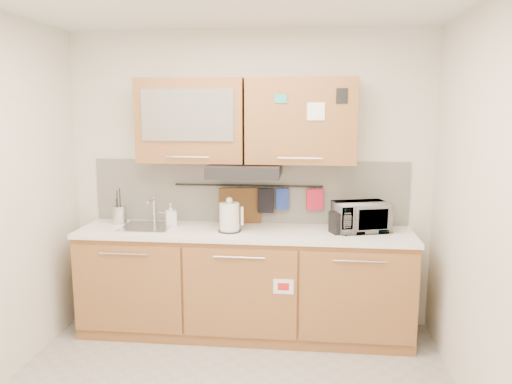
# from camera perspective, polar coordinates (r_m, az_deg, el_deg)

# --- Properties ---
(wall_back) EXTENTS (3.20, 0.00, 3.20)m
(wall_back) POSITION_cam_1_polar(r_m,az_deg,el_deg) (4.45, -0.85, 1.35)
(wall_back) COLOR silver
(wall_back) RESTS_ON ground
(wall_right) EXTENTS (0.00, 3.00, 3.00)m
(wall_right) POSITION_cam_1_polar(r_m,az_deg,el_deg) (3.13, 25.95, -3.20)
(wall_right) COLOR silver
(wall_right) RESTS_ON ground
(base_cabinet) EXTENTS (2.80, 0.64, 0.88)m
(base_cabinet) POSITION_cam_1_polar(r_m,az_deg,el_deg) (4.37, -1.32, -10.92)
(base_cabinet) COLOR brown
(base_cabinet) RESTS_ON floor
(countertop) EXTENTS (2.82, 0.62, 0.04)m
(countertop) POSITION_cam_1_polar(r_m,az_deg,el_deg) (4.22, -1.35, -4.63)
(countertop) COLOR white
(countertop) RESTS_ON base_cabinet
(backsplash) EXTENTS (2.80, 0.02, 0.56)m
(backsplash) POSITION_cam_1_polar(r_m,az_deg,el_deg) (4.45, -0.87, 0.06)
(backsplash) COLOR silver
(backsplash) RESTS_ON countertop
(upper_cabinets) EXTENTS (1.82, 0.37, 0.70)m
(upper_cabinets) POSITION_cam_1_polar(r_m,az_deg,el_deg) (4.23, -1.23, 8.14)
(upper_cabinets) COLOR brown
(upper_cabinets) RESTS_ON wall_back
(range_hood) EXTENTS (0.60, 0.46, 0.10)m
(range_hood) POSITION_cam_1_polar(r_m,az_deg,el_deg) (4.18, -1.27, 2.49)
(range_hood) COLOR black
(range_hood) RESTS_ON upper_cabinets
(sink) EXTENTS (0.42, 0.40, 0.26)m
(sink) POSITION_cam_1_polar(r_m,az_deg,el_deg) (4.42, -12.32, -3.88)
(sink) COLOR silver
(sink) RESTS_ON countertop
(utensil_rail) EXTENTS (1.30, 0.02, 0.02)m
(utensil_rail) POSITION_cam_1_polar(r_m,az_deg,el_deg) (4.40, -0.93, 0.75)
(utensil_rail) COLOR black
(utensil_rail) RESTS_ON backsplash
(utensil_crock) EXTENTS (0.13, 0.13, 0.32)m
(utensil_crock) POSITION_cam_1_polar(r_m,az_deg,el_deg) (4.60, -15.31, -2.49)
(utensil_crock) COLOR silver
(utensil_crock) RESTS_ON countertop
(kettle) EXTENTS (0.21, 0.19, 0.29)m
(kettle) POSITION_cam_1_polar(r_m,az_deg,el_deg) (4.15, -3.03, -2.97)
(kettle) COLOR silver
(kettle) RESTS_ON countertop
(toaster) EXTENTS (0.27, 0.22, 0.18)m
(toaster) POSITION_cam_1_polar(r_m,az_deg,el_deg) (4.18, 10.12, -3.38)
(toaster) COLOR black
(toaster) RESTS_ON countertop
(microwave) EXTENTS (0.51, 0.41, 0.24)m
(microwave) POSITION_cam_1_polar(r_m,az_deg,el_deg) (4.25, 11.91, -2.79)
(microwave) COLOR #999999
(microwave) RESTS_ON countertop
(soap_bottle) EXTENTS (0.12, 0.12, 0.19)m
(soap_bottle) POSITION_cam_1_polar(r_m,az_deg,el_deg) (4.42, -9.71, -2.55)
(soap_bottle) COLOR #999999
(soap_bottle) RESTS_ON countertop
(cutting_board) EXTENTS (0.37, 0.09, 0.46)m
(cutting_board) POSITION_cam_1_polar(r_m,az_deg,el_deg) (4.44, -1.84, -2.48)
(cutting_board) COLOR brown
(cutting_board) RESTS_ON utensil_rail
(oven_mitt) EXTENTS (0.12, 0.05, 0.19)m
(oven_mitt) POSITION_cam_1_polar(r_m,az_deg,el_deg) (4.38, 3.03, -0.82)
(oven_mitt) COLOR navy
(oven_mitt) RESTS_ON utensil_rail
(dark_pouch) EXTENTS (0.14, 0.05, 0.22)m
(dark_pouch) POSITION_cam_1_polar(r_m,az_deg,el_deg) (4.39, 1.14, -0.98)
(dark_pouch) COLOR black
(dark_pouch) RESTS_ON utensil_rail
(pot_holder) EXTENTS (0.15, 0.05, 0.18)m
(pot_holder) POSITION_cam_1_polar(r_m,az_deg,el_deg) (4.37, 6.72, -0.85)
(pot_holder) COLOR red
(pot_holder) RESTS_ON utensil_rail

